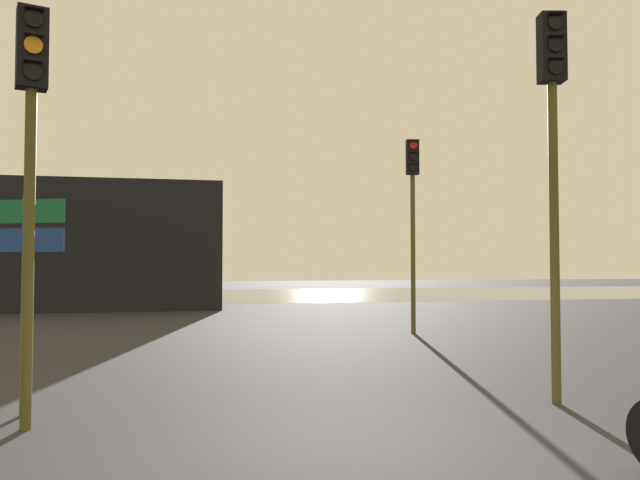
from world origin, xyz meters
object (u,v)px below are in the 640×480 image
distant_building (24,246)px  traffic_light_near_left (31,135)px  traffic_light_far_right (413,200)px  traffic_light_near_right (553,134)px  direction_sign_post (24,263)px

distant_building → traffic_light_near_left: bearing=-75.6°
traffic_light_far_right → traffic_light_near_left: size_ratio=1.08×
traffic_light_far_right → traffic_light_near_left: traffic_light_far_right is taller
traffic_light_far_right → traffic_light_near_right: (-0.95, -8.02, 0.03)m
distant_building → traffic_light_near_left: 19.46m
traffic_light_near_left → direction_sign_post: 1.56m
traffic_light_near_right → traffic_light_near_left: 6.33m
traffic_light_far_right → traffic_light_near_right: traffic_light_near_right is taller
traffic_light_near_left → distant_building: bearing=-94.4°
traffic_light_near_right → distant_building: bearing=-49.0°
distant_building → traffic_light_near_right: (11.16, -18.84, 0.98)m
traffic_light_far_right → direction_sign_post: 10.63m
direction_sign_post → traffic_light_far_right: bearing=-112.0°
distant_building → traffic_light_near_right: 21.92m
traffic_light_far_right → traffic_light_near_right: bearing=93.4°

